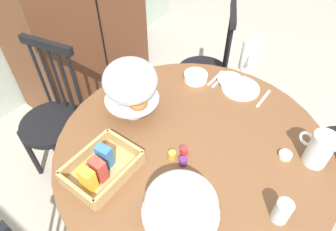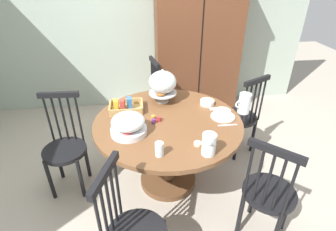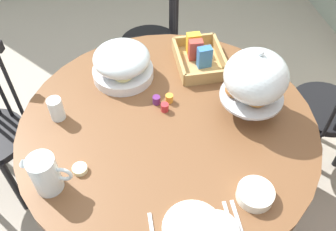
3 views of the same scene
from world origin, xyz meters
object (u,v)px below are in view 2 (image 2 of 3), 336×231
Objects in this scene: dining_table at (168,137)px; windsor_chair_near_window at (65,149)px; fruit_platter_covered at (128,124)px; cereal_bowl at (207,102)px; windsor_chair_host_seat at (145,101)px; wooden_armoire at (196,45)px; windsor_chair_far_side at (240,118)px; china_plate_large at (223,117)px; orange_juice_pitcher at (209,145)px; milk_pitcher at (244,104)px; butter_dish at (198,144)px; pastry_stand_with_dome at (163,83)px; drinking_glass at (159,149)px; windsor_chair_facing_door at (268,194)px; cereal_basket at (125,107)px; china_plate_small at (223,111)px.

dining_table is 1.36× the size of windsor_chair_near_window.
cereal_bowl is (0.77, 0.42, -0.06)m from fruit_platter_covered.
fruit_platter_covered is at bearing -98.61° from windsor_chair_host_seat.
wooden_armoire reaches higher than windsor_chair_near_window.
windsor_chair_far_side is (0.30, -1.08, -0.53)m from wooden_armoire.
dining_table is 0.97m from windsor_chair_host_seat.
orange_juice_pitcher is at bearing -118.18° from china_plate_large.
milk_pitcher is 3.20× the size of butter_dish.
pastry_stand_with_dome is at bearing 57.95° from fruit_platter_covered.
windsor_chair_host_seat is 4.43× the size of china_plate_large.
dining_table is at bearing 75.86° from drinking_glass.
windsor_chair_host_seat is at bearing 117.60° from windsor_chair_facing_door.
wooden_armoire is at bearing 70.80° from drinking_glass.
wooden_armoire is at bearing 61.24° from fruit_platter_covered.
wooden_armoire is at bearing 92.90° from windsor_chair_facing_door.
milk_pitcher is (0.72, 0.06, 0.28)m from dining_table.
cereal_bowl is (0.43, -0.12, -0.18)m from pastry_stand_with_dome.
dining_table is 0.47m from butter_dish.
china_plate_large is (0.51, -0.38, -0.19)m from pastry_stand_with_dome.
dining_table is at bearing -148.83° from cereal_bowl.
windsor_chair_far_side is 4.43× the size of china_plate_large.
windsor_chair_near_window is at bearing 179.59° from milk_pitcher.
windsor_chair_far_side reaches higher than milk_pitcher.
china_plate_small is at bearing -9.24° from cereal_basket.
butter_dish is at bearing -21.85° from windsor_chair_near_window.
fruit_platter_covered is 0.39m from drinking_glass.
windsor_chair_near_window reaches higher than drinking_glass.
windsor_chair_far_side is at bearing 67.59° from milk_pitcher.
milk_pitcher is at bearing -84.02° from wooden_armoire.
windsor_chair_near_window is 1.72m from milk_pitcher.
wooden_armoire reaches higher than orange_juice_pitcher.
drinking_glass reaches higher than china_plate_small.
cereal_basket is (-0.21, -0.72, 0.33)m from windsor_chair_host_seat.
dining_table is 6.05× the size of china_plate_large.
milk_pitcher is at bearing 11.87° from fruit_platter_covered.
pastry_stand_with_dome is at bearing 91.31° from dining_table.
cereal_bowl is at bearing 69.83° from butter_dish.
orange_juice_pitcher reaches higher than china_plate_large.
windsor_chair_far_side is (1.83, 0.35, 0.00)m from windsor_chair_near_window.
windsor_chair_facing_door is at bearing -57.02° from pastry_stand_with_dome.
pastry_stand_with_dome is at bearing 82.51° from drinking_glass.
windsor_chair_host_seat reaches higher than orange_juice_pitcher.
orange_juice_pitcher is at bearing -74.05° from windsor_chair_host_seat.
butter_dish is at bearing -110.17° from cereal_bowl.
fruit_platter_covered reaches higher than butter_dish.
windsor_chair_host_seat is at bearing 130.75° from cereal_bowl.
dining_table is 8.87× the size of china_plate_small.
windsor_chair_host_seat reaches higher than fruit_platter_covered.
dining_table is at bearing -171.25° from china_plate_small.
windsor_chair_far_side is at bearing 49.87° from butter_dish.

